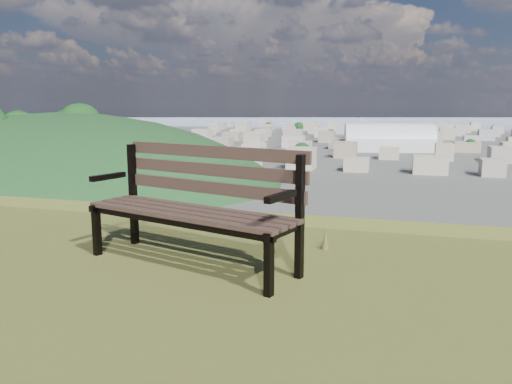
% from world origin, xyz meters
% --- Properties ---
extents(park_bench, '(2.00, 1.13, 1.00)m').
position_xyz_m(park_bench, '(1.40, 2.49, 25.56)').
color(park_bench, '#422F26').
rests_on(park_bench, hilltop_mesa).
extents(arena, '(51.88, 28.95, 20.70)m').
position_xyz_m(arena, '(-4.24, 293.11, 4.88)').
color(arena, silver).
rests_on(arena, ground).
extents(green_wooded_hill, '(183.52, 146.81, 91.76)m').
position_xyz_m(green_wooded_hill, '(-112.41, 146.38, 0.14)').
color(green_wooded_hill, '#18411F').
rests_on(green_wooded_hill, ground).
extents(city_blocks, '(395.00, 361.00, 7.00)m').
position_xyz_m(city_blocks, '(0.00, 394.44, 3.50)').
color(city_blocks, beige).
rests_on(city_blocks, ground).
extents(city_trees, '(406.52, 387.20, 9.98)m').
position_xyz_m(city_trees, '(-26.39, 319.00, 4.83)').
color(city_trees, '#302618').
rests_on(city_trees, ground).
extents(bay_water, '(2400.00, 700.00, 0.12)m').
position_xyz_m(bay_water, '(0.00, 900.00, 0.00)').
color(bay_water, '#929EBA').
rests_on(bay_water, ground).
extents(far_hills, '(2050.00, 340.00, 60.00)m').
position_xyz_m(far_hills, '(-60.92, 1402.93, 25.47)').
color(far_hills, '#93A3B7').
rests_on(far_hills, ground).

